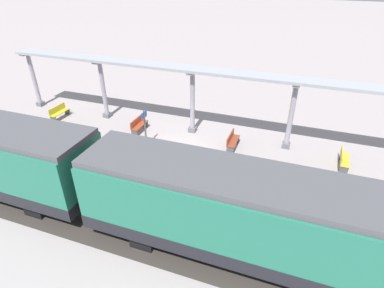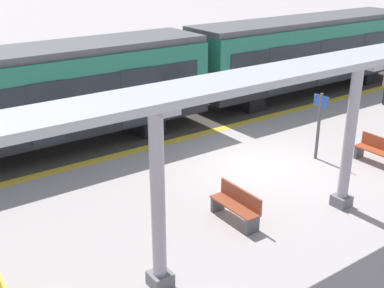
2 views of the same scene
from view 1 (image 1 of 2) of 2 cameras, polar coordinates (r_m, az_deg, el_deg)
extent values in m
plane|color=#A49A99|center=(17.15, -3.68, -2.31)|extent=(176.00, 176.00, 0.00)
cube|color=gold|center=(14.71, -8.93, -8.99)|extent=(0.40, 30.38, 0.01)
cube|color=#38332D|center=(13.58, -12.55, -13.43)|extent=(3.20, 42.38, 0.01)
cube|color=#23735A|center=(10.83, 11.81, -12.81)|extent=(2.60, 12.27, 2.60)
cube|color=black|center=(11.55, 11.27, -16.54)|extent=(2.63, 12.29, 0.55)
cube|color=#515156|center=(9.93, 12.67, -6.80)|extent=(2.39, 12.27, 0.24)
cube|color=#1E262D|center=(11.64, 13.06, -7.45)|extent=(0.03, 11.29, 0.84)
cube|color=#1E262D|center=(12.23, 27.33, -11.89)|extent=(0.04, 1.10, 2.00)
cube|color=#1E262D|center=(11.99, 12.76, -9.56)|extent=(0.04, 1.10, 2.00)
cube|color=#1E262D|center=(12.52, -1.26, -6.71)|extent=(0.04, 1.10, 2.00)
cube|color=black|center=(12.79, -7.08, -14.14)|extent=(2.21, 0.90, 0.64)
cube|color=black|center=(12.42, 30.34, -21.12)|extent=(2.21, 0.90, 0.64)
cube|color=#1E262D|center=(15.86, -24.61, -1.10)|extent=(0.04, 1.10, 2.00)
cube|color=black|center=(15.30, -24.37, -8.50)|extent=(2.21, 0.90, 0.64)
cube|color=slate|center=(18.67, 16.71, -0.18)|extent=(0.44, 0.44, 0.30)
cylinder|color=#9E97A4|center=(17.83, 17.59, 5.04)|extent=(0.28, 0.28, 3.47)
cube|color=#9E97A4|center=(17.18, 18.52, 10.45)|extent=(1.10, 0.36, 0.12)
cube|color=slate|center=(19.57, 0.08, 2.69)|extent=(0.44, 0.44, 0.30)
cylinder|color=#9E97A4|center=(18.77, 0.08, 7.79)|extent=(0.28, 0.28, 3.47)
cube|color=#9E97A4|center=(18.16, 0.09, 13.02)|extent=(1.10, 0.36, 0.12)
cube|color=slate|center=(22.23, -15.15, 5.11)|extent=(0.44, 0.44, 0.30)
cylinder|color=#9E97A4|center=(21.53, -15.83, 9.65)|extent=(0.28, 0.28, 3.47)
cube|color=#9E97A4|center=(20.99, -16.52, 14.22)|extent=(1.10, 0.36, 0.12)
cube|color=slate|center=(25.78, -25.83, 6.60)|extent=(0.44, 0.44, 0.30)
cylinder|color=#9E97A4|center=(25.18, -26.79, 10.51)|extent=(0.28, 0.28, 3.47)
cube|color=#9E97A4|center=(24.72, -27.77, 14.38)|extent=(1.10, 0.36, 0.12)
cube|color=#A8AAB2|center=(18.16, -0.29, 13.49)|extent=(1.20, 24.35, 0.16)
cube|color=#A24125|center=(19.74, -9.50, 3.44)|extent=(1.51, 0.46, 0.04)
cube|color=#A24125|center=(19.73, -10.04, 4.09)|extent=(1.50, 0.08, 0.40)
cube|color=#4C4C51|center=(20.35, -8.54, 3.66)|extent=(0.10, 0.40, 0.42)
cube|color=#4C4C51|center=(19.33, -10.40, 1.98)|extent=(0.10, 0.40, 0.42)
cube|color=gold|center=(22.96, -22.90, 5.33)|extent=(1.51, 0.47, 0.04)
cube|color=gold|center=(23.00, -23.36, 5.88)|extent=(1.50, 0.09, 0.40)
cube|color=#4C4C51|center=(23.48, -21.73, 5.50)|extent=(0.11, 0.40, 0.42)
cube|color=#4C4C51|center=(22.62, -23.89, 4.10)|extent=(0.11, 0.40, 0.42)
cube|color=brown|center=(17.87, 7.53, 0.58)|extent=(1.50, 0.45, 0.04)
cube|color=brown|center=(17.80, 6.98, 1.30)|extent=(1.50, 0.07, 0.40)
cube|color=#4C4C51|center=(18.56, 7.97, 0.93)|extent=(0.10, 0.40, 0.42)
cube|color=#4C4C51|center=(17.43, 6.95, -1.10)|extent=(0.10, 0.40, 0.42)
cube|color=gold|center=(17.89, 26.02, -2.53)|extent=(1.52, 0.52, 0.04)
cube|color=gold|center=(17.76, 25.58, -1.82)|extent=(1.50, 0.14, 0.40)
cube|color=#4C4C51|center=(18.58, 25.86, -2.09)|extent=(0.12, 0.40, 0.42)
cube|color=#4C4C51|center=(17.43, 25.85, -4.28)|extent=(0.12, 0.40, 0.42)
cylinder|color=#4C4C51|center=(17.79, -8.50, 2.76)|extent=(0.10, 0.10, 2.20)
cube|color=#284C9E|center=(17.41, -8.71, 5.24)|extent=(0.56, 0.04, 0.36)
cylinder|color=#2A2D24|center=(20.75, -29.09, 1.00)|extent=(0.10, 0.10, 0.78)
cylinder|color=#2A2D24|center=(20.74, -28.66, 1.11)|extent=(0.10, 0.10, 0.78)
cube|color=gray|center=(20.46, -29.34, 2.71)|extent=(0.48, 0.45, 0.58)
sphere|color=tan|center=(20.31, -29.62, 3.70)|extent=(0.21, 0.21, 0.21)
camera|label=2|loc=(23.78, 31.33, 19.34)|focal=45.35mm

